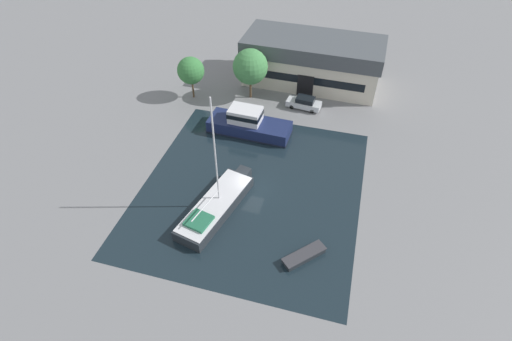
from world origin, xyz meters
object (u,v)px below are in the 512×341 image
parked_car (304,103)px  motor_cruiser (248,124)px  sailboat_moored (216,205)px  quay_tree_by_water (191,71)px  small_dinghy (304,256)px  warehouse_building (312,61)px  quay_tree_near_building (250,67)px

parked_car → motor_cruiser: bearing=147.1°
parked_car → sailboat_moored: (-5.39, -21.57, -0.13)m
quay_tree_by_water → small_dinghy: 31.65m
parked_car → warehouse_building: bearing=8.6°
quay_tree_by_water → parked_car: 16.50m
quay_tree_by_water → small_dinghy: bearing=-48.8°
sailboat_moored → motor_cruiser: (-0.59, 14.11, 0.53)m
motor_cruiser → small_dinghy: 20.55m
sailboat_moored → quay_tree_near_building: bearing=110.1°
warehouse_building → quay_tree_by_water: warehouse_building is taller
parked_car → sailboat_moored: size_ratio=0.37×
sailboat_moored → small_dinghy: (9.97, -3.49, -0.40)m
quay_tree_near_building → motor_cruiser: 9.22m
sailboat_moored → parked_car: bearing=89.3°
parked_car → small_dinghy: bearing=-163.9°
sailboat_moored → warehouse_building: bearing=93.5°
quay_tree_by_water → small_dinghy: quay_tree_by_water is taller
sailboat_moored → quay_tree_by_water: bearing=131.3°
parked_car → small_dinghy: (4.58, -25.07, -0.54)m
sailboat_moored → small_dinghy: sailboat_moored is taller
small_dinghy → motor_cruiser: bearing=-15.4°
small_dinghy → quay_tree_by_water: bearing=-5.2°
quay_tree_near_building → parked_car: (8.03, -0.75, -4.03)m
quay_tree_near_building → sailboat_moored: size_ratio=0.54×
parked_car → quay_tree_by_water: bearing=100.8°
parked_car → small_dinghy: parked_car is taller
sailboat_moored → small_dinghy: 10.57m
warehouse_building → quay_tree_by_water: 18.11m
quay_tree_near_building → parked_car: 9.02m
quay_tree_near_building → parked_car: bearing=-5.4°
quay_tree_near_building → small_dinghy: 29.10m
warehouse_building → parked_car: size_ratio=4.14×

